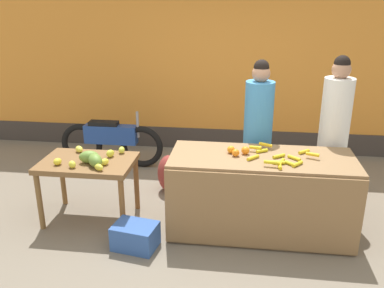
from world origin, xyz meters
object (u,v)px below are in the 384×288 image
parked_motorcycle (111,141)px  vendor_woman_white_shirt (333,135)px  produce_crate (135,236)px  vendor_woman_blue_shirt (258,134)px  produce_sack (169,173)px

parked_motorcycle → vendor_woman_white_shirt: bearing=-17.6°
vendor_woman_white_shirt → produce_crate: (-2.11, -1.15, -0.81)m
vendor_woman_blue_shirt → vendor_woman_white_shirt: (0.87, -0.02, 0.03)m
vendor_woman_white_shirt → parked_motorcycle: vendor_woman_white_shirt is taller
vendor_woman_blue_shirt → vendor_woman_white_shirt: 0.88m
produce_crate → produce_sack: bearing=85.5°
vendor_woman_white_shirt → produce_sack: size_ratio=3.72×
vendor_woman_blue_shirt → produce_sack: vendor_woman_blue_shirt is taller
parked_motorcycle → produce_crate: size_ratio=3.64×
vendor_woman_white_shirt → produce_sack: (-2.01, 0.20, -0.69)m
parked_motorcycle → produce_sack: bearing=-36.4°
vendor_woman_white_shirt → produce_crate: size_ratio=4.25×
vendor_woman_blue_shirt → produce_sack: 1.32m
vendor_woman_white_shirt → produce_crate: vendor_woman_white_shirt is taller
vendor_woman_blue_shirt → produce_crate: 1.87m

